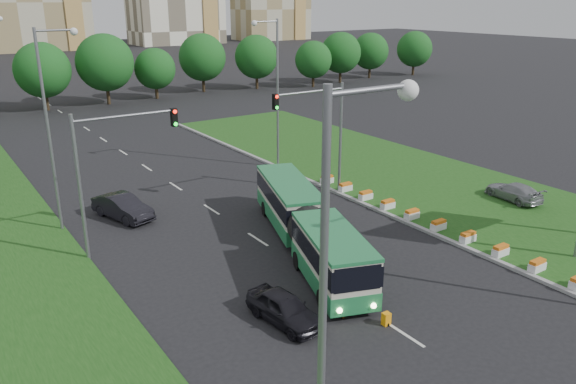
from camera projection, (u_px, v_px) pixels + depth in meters
ground at (364, 264)px, 30.05m from camera, size 360.00×360.00×0.00m
grass_median at (422, 182)px, 43.18m from camera, size 14.00×60.00×0.15m
median_kerb at (353, 199)px, 39.48m from camera, size 0.30×60.00×0.18m
lane_markings at (165, 180)px, 44.08m from camera, size 0.20×100.00×0.01m
flower_planters at (425, 219)px, 34.94m from camera, size 1.10×20.30×0.60m
traffic_mast_median at (323, 123)px, 38.65m from camera, size 5.76×0.32×8.00m
traffic_mast_left at (108, 160)px, 29.81m from camera, size 5.76×0.32×8.00m
street_lamps at (222, 128)px, 34.31m from camera, size 36.00×60.00×12.00m
tree_line at (153, 68)px, 76.87m from camera, size 120.00×8.00×9.00m
articulated_bus at (302, 225)px, 31.13m from camera, size 2.40×15.40×2.54m
car_left_near at (284, 308)px, 24.48m from camera, size 2.07×4.16×1.36m
car_left_far at (123, 207)px, 36.09m from camera, size 2.96×4.95×1.54m
car_median at (514, 191)px, 39.04m from camera, size 2.18×4.39×1.23m
pedestrian at (342, 298)px, 24.85m from camera, size 0.51×0.71×1.83m
shopping_trolley at (386, 319)px, 24.38m from camera, size 0.34×0.36×0.58m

